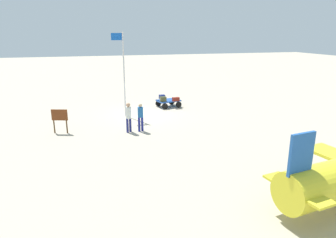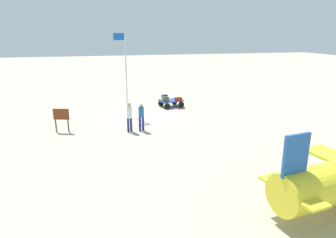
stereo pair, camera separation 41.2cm
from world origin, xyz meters
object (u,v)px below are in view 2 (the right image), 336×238
suitcase_navy (165,97)px  worker_trailing (141,115)px  flagpole (125,70)px  luggage_cart (171,102)px  suitcase_dark (178,99)px  suitcase_tan (166,99)px  worker_lead (129,115)px  signboard (61,117)px

suitcase_navy → worker_trailing: 6.85m
worker_trailing → flagpole: flagpole is taller
luggage_cart → suitcase_dark: size_ratio=3.48×
suitcase_navy → worker_trailing: bearing=64.2°
suitcase_navy → suitcase_dark: (-0.83, 1.11, -0.02)m
suitcase_navy → suitcase_tan: suitcase_tan is taller
suitcase_navy → worker_lead: (3.70, 6.15, 0.31)m
suitcase_tan → suitcase_dark: (-1.01, 0.12, -0.04)m
worker_lead → worker_trailing: 0.72m
suitcase_navy → flagpole: bearing=36.1°
luggage_cart → suitcase_dark: (-0.47, 0.53, 0.29)m
signboard → suitcase_navy: bearing=-145.7°
luggage_cart → signboard: bearing=30.1°
suitcase_dark → worker_lead: worker_lead is taller
suitcase_tan → worker_lead: 6.25m
suitcase_tan → signboard: signboard is taller
worker_lead → flagpole: size_ratio=0.31×
suitcase_dark → flagpole: (4.24, 1.37, 2.59)m
luggage_cart → flagpole: 5.11m
worker_trailing → suitcase_dark: bearing=-127.0°
suitcase_navy → luggage_cart: bearing=121.2°
suitcase_navy → worker_lead: 7.19m
flagpole → worker_trailing: bearing=96.7°
worker_lead → suitcase_navy: bearing=-121.0°
suitcase_dark → worker_trailing: (3.81, 5.05, 0.28)m
suitcase_dark → flagpole: bearing=17.9°
luggage_cart → suitcase_tan: bearing=37.8°
suitcase_tan → signboard: size_ratio=0.33×
luggage_cart → flagpole: flagpole is taller
worker_lead → suitcase_dark: bearing=-131.9°
flagpole → signboard: 5.52m
flagpole → suitcase_navy: bearing=-143.9°
luggage_cart → suitcase_tan: size_ratio=4.17×
worker_trailing → signboard: (4.63, -0.97, -0.03)m
luggage_cart → worker_trailing: (3.33, 5.58, 0.56)m
suitcase_dark → worker_trailing: size_ratio=0.33×
suitcase_dark → signboard: signboard is taller
signboard → worker_trailing: bearing=168.2°
suitcase_navy → suitcase_tan: size_ratio=1.01×
suitcase_navy → flagpole: 4.94m
suitcase_dark → signboard: size_ratio=0.39×
suitcase_navy → flagpole: flagpole is taller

